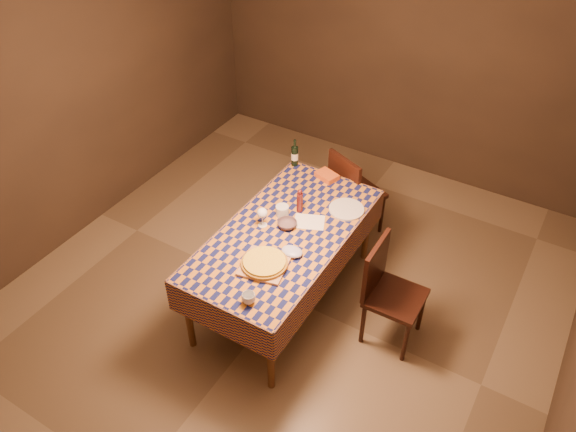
% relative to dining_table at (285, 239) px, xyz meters
% --- Properties ---
extents(room, '(5.00, 5.10, 2.70)m').
position_rel_dining_table_xyz_m(room, '(0.00, 0.00, 0.66)').
color(room, brown).
rests_on(room, ground).
extents(dining_table, '(0.94, 1.84, 0.77)m').
position_rel_dining_table_xyz_m(dining_table, '(0.00, 0.00, 0.00)').
color(dining_table, brown).
rests_on(dining_table, ground).
extents(cutting_board, '(0.40, 0.40, 0.02)m').
position_rel_dining_table_xyz_m(cutting_board, '(0.07, -0.41, 0.09)').
color(cutting_board, tan).
rests_on(cutting_board, dining_table).
extents(pizza, '(0.39, 0.39, 0.04)m').
position_rel_dining_table_xyz_m(pizza, '(0.07, -0.41, 0.11)').
color(pizza, '#8E6017').
rests_on(pizza, cutting_board).
extents(pepper_mill, '(0.06, 0.06, 0.22)m').
position_rel_dining_table_xyz_m(pepper_mill, '(-0.03, 0.30, 0.18)').
color(pepper_mill, '#441010').
rests_on(pepper_mill, dining_table).
extents(bowl, '(0.19, 0.19, 0.05)m').
position_rel_dining_table_xyz_m(bowl, '(-0.02, 0.07, 0.10)').
color(bowl, '#58434A').
rests_on(bowl, dining_table).
extents(wine_glass, '(0.10, 0.10, 0.17)m').
position_rel_dining_table_xyz_m(wine_glass, '(-0.20, -0.02, 0.20)').
color(wine_glass, white).
rests_on(wine_glass, dining_table).
extents(wine_bottle, '(0.08, 0.08, 0.27)m').
position_rel_dining_table_xyz_m(wine_bottle, '(-0.42, 0.87, 0.18)').
color(wine_bottle, black).
rests_on(wine_bottle, dining_table).
extents(deli_tub, '(0.13, 0.13, 0.09)m').
position_rel_dining_table_xyz_m(deli_tub, '(-0.13, 0.17, 0.12)').
color(deli_tub, silver).
rests_on(deli_tub, dining_table).
extents(takeout_container, '(0.23, 0.19, 0.05)m').
position_rel_dining_table_xyz_m(takeout_container, '(-0.06, 0.83, 0.10)').
color(takeout_container, '#CB531A').
rests_on(takeout_container, dining_table).
extents(white_plate, '(0.30, 0.30, 0.02)m').
position_rel_dining_table_xyz_m(white_plate, '(0.30, 0.51, 0.08)').
color(white_plate, silver).
rests_on(white_plate, dining_table).
extents(tumbler, '(0.12, 0.12, 0.08)m').
position_rel_dining_table_xyz_m(tumbler, '(0.17, -0.77, 0.12)').
color(tumbler, silver).
rests_on(tumbler, dining_table).
extents(flour_patch, '(0.30, 0.27, 0.00)m').
position_rel_dining_table_xyz_m(flour_patch, '(0.11, 0.21, 0.08)').
color(flour_patch, white).
rests_on(flour_patch, dining_table).
extents(flour_bag, '(0.19, 0.15, 0.05)m').
position_rel_dining_table_xyz_m(flour_bag, '(0.18, -0.19, 0.10)').
color(flour_bag, '#ACB1DC').
rests_on(flour_bag, dining_table).
extents(chair_far, '(0.55, 0.56, 0.93)m').
position_rel_dining_table_xyz_m(chair_far, '(0.09, 1.08, -0.17)').
color(chair_far, black).
rests_on(chair_far, ground).
extents(chair_right, '(0.43, 0.43, 0.93)m').
position_rel_dining_table_xyz_m(chair_right, '(0.88, 0.09, -0.17)').
color(chair_right, black).
rests_on(chair_right, ground).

